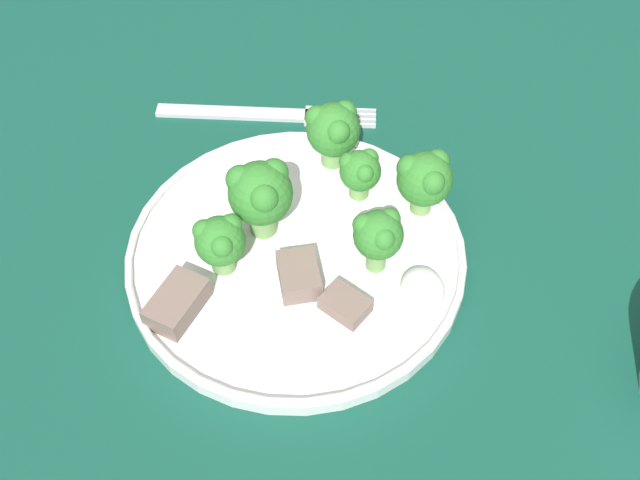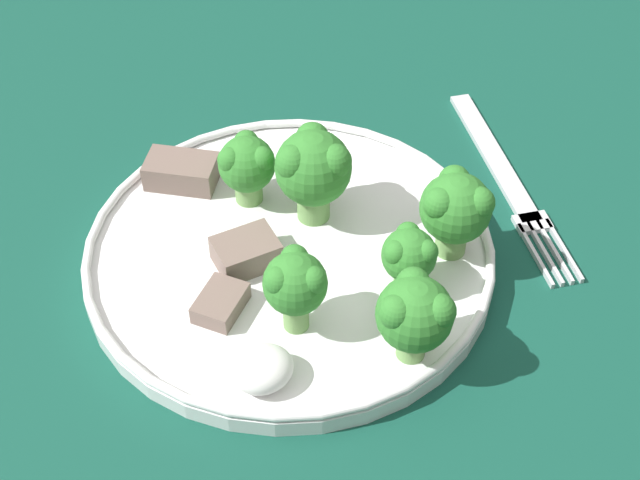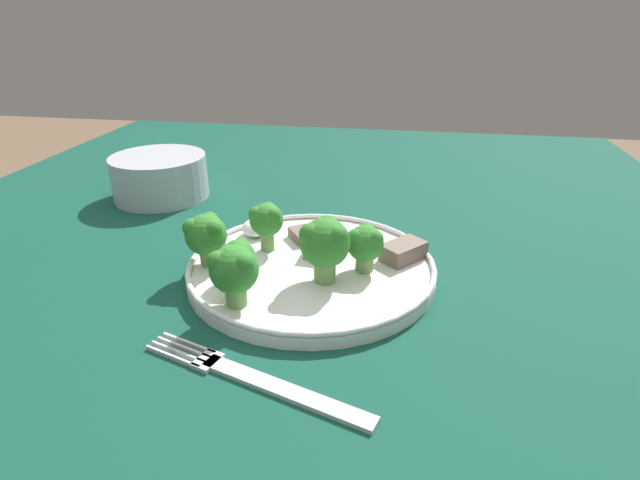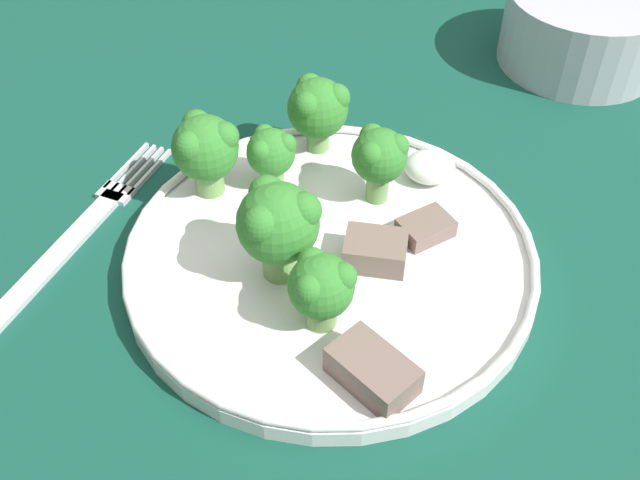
% 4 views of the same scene
% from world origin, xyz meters
% --- Properties ---
extents(table, '(1.33, 1.10, 0.76)m').
position_xyz_m(table, '(0.00, 0.00, 0.67)').
color(table, '#114738').
rests_on(table, ground_plane).
extents(dinner_plate, '(0.26, 0.26, 0.02)m').
position_xyz_m(dinner_plate, '(-0.04, -0.03, 0.77)').
color(dinner_plate, white).
rests_on(dinner_plate, table).
extents(fork, '(0.08, 0.20, 0.00)m').
position_xyz_m(fork, '(-0.21, -0.02, 0.76)').
color(fork, silver).
rests_on(fork, table).
extents(broccoli_floret_near_rim_left, '(0.05, 0.04, 0.06)m').
position_xyz_m(broccoli_floret_near_rim_left, '(-0.06, 0.08, 0.81)').
color(broccoli_floret_near_rim_left, '#709E56').
rests_on(broccoli_floret_near_rim_left, dinner_plate).
extents(broccoli_floret_center_left, '(0.03, 0.03, 0.04)m').
position_xyz_m(broccoli_floret_center_left, '(-0.08, 0.04, 0.80)').
color(broccoli_floret_center_left, '#709E56').
rests_on(broccoli_floret_center_left, dinner_plate).
extents(broccoli_floret_back_left, '(0.04, 0.04, 0.05)m').
position_xyz_m(broccoli_floret_back_left, '(-0.04, -0.09, 0.80)').
color(broccoli_floret_back_left, '#709E56').
rests_on(broccoli_floret_back_left, dinner_plate).
extents(broccoli_floret_front_left, '(0.04, 0.04, 0.06)m').
position_xyz_m(broccoli_floret_front_left, '(-0.01, 0.03, 0.81)').
color(broccoli_floret_front_left, '#709E56').
rests_on(broccoli_floret_front_left, dinner_plate).
extents(broccoli_floret_center_back, '(0.05, 0.05, 0.07)m').
position_xyz_m(broccoli_floret_center_back, '(-0.07, -0.05, 0.82)').
color(broccoli_floret_center_back, '#709E56').
rests_on(broccoli_floret_center_back, dinner_plate).
extents(broccoli_floret_mid_cluster, '(0.05, 0.05, 0.06)m').
position_xyz_m(broccoli_floret_mid_cluster, '(-0.13, 0.03, 0.81)').
color(broccoli_floret_mid_cluster, '#709E56').
rests_on(broccoli_floret_mid_cluster, dinner_plate).
extents(meat_slice_front_slice, '(0.04, 0.04, 0.01)m').
position_xyz_m(meat_slice_front_slice, '(0.02, -0.01, 0.78)').
color(meat_slice_front_slice, '#756056').
rests_on(meat_slice_front_slice, dinner_plate).
extents(meat_slice_middle_slice, '(0.04, 0.03, 0.02)m').
position_xyz_m(meat_slice_middle_slice, '(-0.01, -0.03, 0.78)').
color(meat_slice_middle_slice, '#756056').
rests_on(meat_slice_middle_slice, dinner_plate).
extents(meat_slice_rear_slice, '(0.06, 0.05, 0.02)m').
position_xyz_m(meat_slice_rear_slice, '(-0.01, -0.12, 0.78)').
color(meat_slice_rear_slice, '#756056').
rests_on(meat_slice_rear_slice, dinner_plate).
extents(sauce_dollop, '(0.04, 0.03, 0.02)m').
position_xyz_m(sauce_dollop, '(0.03, 0.05, 0.78)').
color(sauce_dollop, white).
rests_on(sauce_dollop, dinner_plate).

